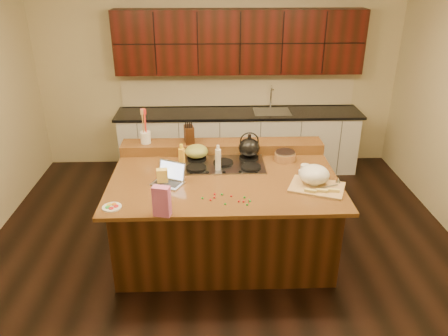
{
  "coord_description": "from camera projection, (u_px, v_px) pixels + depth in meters",
  "views": [
    {
      "loc": [
        -0.14,
        -4.15,
        2.97
      ],
      "look_at": [
        0.0,
        0.05,
        1.0
      ],
      "focal_mm": 35.0,
      "sensor_mm": 36.0,
      "label": 1
    }
  ],
  "objects": [
    {
      "name": "room",
      "position": [
        224.0,
        139.0,
        4.45
      ],
      "size": [
        5.52,
        5.02,
        2.72
      ],
      "color": "black",
      "rests_on": "ground"
    },
    {
      "name": "island",
      "position": [
        224.0,
        214.0,
        4.83
      ],
      "size": [
        2.4,
        1.6,
        0.92
      ],
      "color": "black",
      "rests_on": "ground"
    },
    {
      "name": "back_ledge",
      "position": [
        222.0,
        147.0,
        5.24
      ],
      "size": [
        2.4,
        0.3,
        0.12
      ],
      "primitive_type": "cube",
      "color": "black",
      "rests_on": "island"
    },
    {
      "name": "cooktop",
      "position": [
        223.0,
        164.0,
        4.9
      ],
      "size": [
        0.92,
        0.52,
        0.05
      ],
      "color": "gray",
      "rests_on": "island"
    },
    {
      "name": "back_counter",
      "position": [
        239.0,
        108.0,
        6.63
      ],
      "size": [
        3.7,
        0.66,
        2.4
      ],
      "color": "silver",
      "rests_on": "ground"
    },
    {
      "name": "kettle",
      "position": [
        249.0,
        148.0,
        4.97
      ],
      "size": [
        0.26,
        0.26,
        0.22
      ],
      "primitive_type": "ellipsoid",
      "rotation": [
        0.0,
        0.0,
        0.08
      ],
      "color": "black",
      "rests_on": "cooktop"
    },
    {
      "name": "green_bowl",
      "position": [
        197.0,
        151.0,
        4.96
      ],
      "size": [
        0.33,
        0.33,
        0.14
      ],
      "primitive_type": "ellipsoid",
      "rotation": [
        0.0,
        0.0,
        0.29
      ],
      "color": "olive",
      "rests_on": "cooktop"
    },
    {
      "name": "laptop",
      "position": [
        170.0,
        177.0,
        4.49
      ],
      "size": [
        0.38,
        0.35,
        0.21
      ],
      "rotation": [
        0.0,
        0.0,
        -0.45
      ],
      "color": "#B7B7BC",
      "rests_on": "island"
    },
    {
      "name": "oil_bottle",
      "position": [
        182.0,
        160.0,
        4.69
      ],
      "size": [
        0.08,
        0.08,
        0.27
      ],
      "primitive_type": "cylinder",
      "rotation": [
        0.0,
        0.0,
        -0.1
      ],
      "color": "yellow",
      "rests_on": "island"
    },
    {
      "name": "vinegar_bottle",
      "position": [
        218.0,
        160.0,
        4.72
      ],
      "size": [
        0.08,
        0.08,
        0.25
      ],
      "primitive_type": "cylinder",
      "rotation": [
        0.0,
        0.0,
        -0.31
      ],
      "color": "silver",
      "rests_on": "island"
    },
    {
      "name": "wooden_tray",
      "position": [
        315.0,
        177.0,
        4.41
      ],
      "size": [
        0.63,
        0.55,
        0.21
      ],
      "rotation": [
        0.0,
        0.0,
        -0.38
      ],
      "color": "tan",
      "rests_on": "island"
    },
    {
      "name": "ramekin_a",
      "position": [
        303.0,
        172.0,
        4.68
      ],
      "size": [
        0.1,
        0.1,
        0.04
      ],
      "primitive_type": "cylinder",
      "rotation": [
        0.0,
        0.0,
        0.05
      ],
      "color": "white",
      "rests_on": "island"
    },
    {
      "name": "ramekin_b",
      "position": [
        314.0,
        184.0,
        4.43
      ],
      "size": [
        0.1,
        0.1,
        0.04
      ],
      "primitive_type": "cylinder",
      "rotation": [
        0.0,
        0.0,
        0.02
      ],
      "color": "white",
      "rests_on": "island"
    },
    {
      "name": "ramekin_c",
      "position": [
        305.0,
        167.0,
        4.81
      ],
      "size": [
        0.12,
        0.12,
        0.04
      ],
      "primitive_type": "cylinder",
      "rotation": [
        0.0,
        0.0,
        -0.17
      ],
      "color": "white",
      "rests_on": "island"
    },
    {
      "name": "strainer_bowl",
      "position": [
        285.0,
        157.0,
        5.01
      ],
      "size": [
        0.32,
        0.32,
        0.09
      ],
      "primitive_type": "cylinder",
      "rotation": [
        0.0,
        0.0,
        -0.42
      ],
      "color": "#996B3F",
      "rests_on": "island"
    },
    {
      "name": "kitchen_timer",
      "position": [
        338.0,
        181.0,
        4.46
      ],
      "size": [
        0.09,
        0.09,
        0.07
      ],
      "primitive_type": "cone",
      "rotation": [
        0.0,
        0.0,
        0.2
      ],
      "color": "silver",
      "rests_on": "island"
    },
    {
      "name": "pink_bag",
      "position": [
        162.0,
        201.0,
        3.87
      ],
      "size": [
        0.17,
        0.12,
        0.29
      ],
      "primitive_type": "cube",
      "rotation": [
        0.0,
        0.0,
        -0.25
      ],
      "color": "#D765A9",
      "rests_on": "island"
    },
    {
      "name": "candy_plate",
      "position": [
        112.0,
        207.0,
        4.04
      ],
      "size": [
        0.23,
        0.23,
        0.01
      ],
      "primitive_type": "cylinder",
      "rotation": [
        0.0,
        0.0,
        0.34
      ],
      "color": "white",
      "rests_on": "island"
    },
    {
      "name": "package_box",
      "position": [
        162.0,
        176.0,
        4.47
      ],
      "size": [
        0.12,
        0.09,
        0.15
      ],
      "primitive_type": "cube",
      "rotation": [
        0.0,
        0.0,
        0.16
      ],
      "color": "#F7D457",
      "rests_on": "island"
    },
    {
      "name": "utensil_crock",
      "position": [
        146.0,
        137.0,
        5.16
      ],
      "size": [
        0.16,
        0.16,
        0.14
      ],
      "primitive_type": "cylinder",
      "rotation": [
        0.0,
        0.0,
        -0.42
      ],
      "color": "white",
      "rests_on": "back_ledge"
    },
    {
      "name": "knife_block",
      "position": [
        189.0,
        134.0,
        5.16
      ],
      "size": [
        0.13,
        0.18,
        0.2
      ],
      "primitive_type": "cube",
      "rotation": [
        0.0,
        0.0,
        0.2
      ],
      "color": "black",
      "rests_on": "back_ledge"
    },
    {
      "name": "gumdrop_0",
      "position": [
        215.0,
        194.0,
        4.27
      ],
      "size": [
        0.02,
        0.02,
        0.02
      ],
      "primitive_type": "ellipsoid",
      "color": "red",
      "rests_on": "island"
    },
    {
      "name": "gumdrop_1",
      "position": [
        222.0,
        194.0,
        4.26
      ],
      "size": [
        0.02,
        0.02,
        0.02
      ],
      "primitive_type": "ellipsoid",
      "color": "#198C26",
      "rests_on": "island"
    },
    {
      "name": "gumdrop_2",
      "position": [
        244.0,
        202.0,
        4.13
      ],
      "size": [
        0.02,
        0.02,
        0.02
      ],
      "primitive_type": "ellipsoid",
      "color": "red",
      "rests_on": "island"
    },
    {
      "name": "gumdrop_3",
      "position": [
        225.0,
        204.0,
        4.09
      ],
      "size": [
        0.02,
        0.02,
        0.02
      ],
      "primitive_type": "ellipsoid",
      "color": "#198C26",
      "rests_on": "island"
    },
    {
      "name": "gumdrop_4",
      "position": [
        239.0,
        201.0,
        4.13
      ],
      "size": [
        0.02,
        0.02,
        0.02
      ],
      "primitive_type": "ellipsoid",
      "color": "red",
      "rests_on": "island"
    },
    {
      "name": "gumdrop_5",
      "position": [
        202.0,
        198.0,
        4.19
      ],
      "size": [
        0.02,
        0.02,
        0.02
      ],
      "primitive_type": "ellipsoid",
      "color": "#198C26",
      "rests_on": "island"
    },
    {
      "name": "gumdrop_6",
      "position": [
        249.0,
        201.0,
        4.14
      ],
      "size": [
        0.02,
        0.02,
        0.02
      ],
      "primitive_type": "ellipsoid",
      "color": "red",
      "rests_on": "island"
    },
    {
      "name": "gumdrop_7",
      "position": [
        247.0,
        205.0,
        4.08
      ],
      "size": [
        0.02,
        0.02,
        0.02
      ],
      "primitive_type": "ellipsoid",
      "color": "#198C26",
      "rests_on": "island"
    },
    {
      "name": "gumdrop_8",
      "position": [
        214.0,
        197.0,
        4.21
      ],
      "size": [
        0.02,
        0.02,
        0.02
      ],
      "primitive_type": "ellipsoid",
      "color": "red",
      "rests_on": "island"
    },
    {
      "name": "gumdrop_9",
      "position": [
        250.0,
        201.0,
        4.14
      ],
      "size": [
        0.02,
        0.02,
        0.02
      ],
      "primitive_type": "ellipsoid",
      "color": "#198C26",
      "rests_on": "island"
    },
    {
      "name": "gumdrop_10",
      "position": [
        231.0,
        196.0,
        4.23
      ],
      "size": [
        0.02,
        0.02,
        0.02
      ],
      "primitive_type": "ellipsoid",
      "color": "red",
      "rests_on": "island"
    },
    {
      "name": "gumdrop_11",
      "position": [
        244.0,
        197.0,
        4.21
      ],
      "size": [
        0.02,
        0.02,
        0.02
      ],
      "primitive_type": "ellipsoid",
      "color": "#198C26",
      "rests_on": "island"
    },
    {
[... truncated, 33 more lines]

